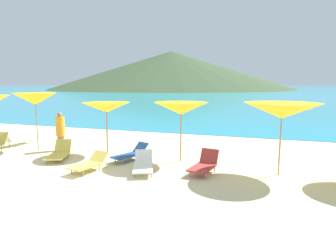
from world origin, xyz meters
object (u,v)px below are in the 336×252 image
umbrella_5 (282,111)px  lounge_chair_5 (143,164)px  lounge_chair_4 (204,164)px  lounge_chair_7 (131,153)px  beachgoer_2 (60,131)px  umbrella_3 (106,108)px  lounge_chair_0 (89,163)px  umbrella_2 (35,99)px  lounge_chair_9 (17,139)px  umbrella_4 (181,109)px  lounge_chair_3 (59,153)px

umbrella_5 → lounge_chair_5: size_ratio=1.43×
umbrella_5 → lounge_chair_4: 2.86m
lounge_chair_4 → lounge_chair_5: size_ratio=0.81×
umbrella_5 → lounge_chair_7: bearing=179.1°
lounge_chair_7 → beachgoer_2: 3.59m
umbrella_3 → umbrella_5: bearing=-6.2°
lounge_chair_0 → beachgoer_2: size_ratio=0.90×
umbrella_2 → lounge_chair_9: 2.45m
umbrella_2 → umbrella_4: (6.32, 0.18, -0.24)m
umbrella_2 → beachgoer_2: size_ratio=1.50×
lounge_chair_4 → lounge_chair_9: 9.06m
umbrella_5 → lounge_chair_0: bearing=-164.6°
lounge_chair_7 → lounge_chair_9: 6.12m
umbrella_2 → beachgoer_2: umbrella_2 is taller
umbrella_5 → lounge_chair_9: (-11.19, 0.74, -1.69)m
lounge_chair_0 → lounge_chair_7: 1.80m
umbrella_4 → lounge_chair_7: (-1.78, -0.48, -1.67)m
umbrella_3 → beachgoer_2: (-2.17, -0.11, -1.02)m
umbrella_3 → lounge_chair_0: size_ratio=1.43×
lounge_chair_4 → lounge_chair_7: 2.96m
lounge_chair_9 → lounge_chair_5: bearing=172.1°
umbrella_3 → lounge_chair_4: size_ratio=1.51×
umbrella_5 → lounge_chair_7: umbrella_5 is taller
lounge_chair_3 → lounge_chair_7: lounge_chair_3 is taller
lounge_chair_4 → lounge_chair_0: bearing=-154.2°
lounge_chair_3 → lounge_chair_4: size_ratio=1.20×
lounge_chair_5 → beachgoer_2: 4.82m
umbrella_4 → lounge_chair_4: size_ratio=1.57×
lounge_chair_7 → lounge_chair_5: bearing=-25.0°
umbrella_5 → lounge_chair_5: bearing=-166.2°
umbrella_2 → umbrella_3: umbrella_2 is taller
lounge_chair_9 → beachgoer_2: beachgoer_2 is taller
lounge_chair_0 → lounge_chair_3: 2.17m
umbrella_3 → beachgoer_2: bearing=-177.1°
lounge_chair_4 → umbrella_2: bearing=-177.7°
lounge_chair_3 → lounge_chair_9: lounge_chair_9 is taller
lounge_chair_0 → lounge_chair_9: 5.90m
lounge_chair_5 → umbrella_2: bearing=143.4°
umbrella_2 → lounge_chair_7: size_ratio=1.58×
lounge_chair_3 → lounge_chair_5: bearing=-29.0°
umbrella_5 → lounge_chair_9: bearing=176.2°
lounge_chair_5 → beachgoer_2: beachgoer_2 is taller
lounge_chair_7 → lounge_chair_9: size_ratio=1.04×
umbrella_4 → umbrella_5: 3.38m
umbrella_3 → lounge_chair_7: 2.18m
umbrella_5 → lounge_chair_4: umbrella_5 is taller
lounge_chair_9 → lounge_chair_0: bearing=162.7°
umbrella_5 → umbrella_2: bearing=177.7°
lounge_chair_0 → lounge_chair_9: lounge_chair_9 is taller
lounge_chair_3 → umbrella_4: bearing=-7.7°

